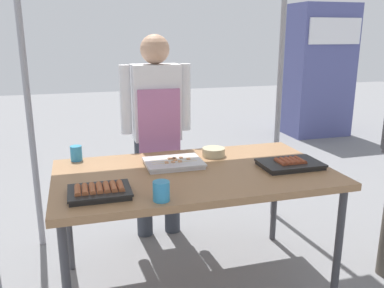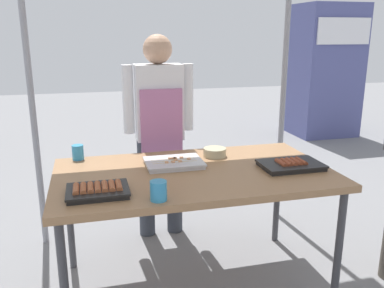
{
  "view_description": "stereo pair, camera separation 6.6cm",
  "coord_description": "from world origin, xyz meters",
  "px_view_note": "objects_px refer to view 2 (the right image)",
  "views": [
    {
      "loc": [
        -0.64,
        -2.16,
        1.53
      ],
      "look_at": [
        0.0,
        0.05,
        0.9
      ],
      "focal_mm": 38.17,
      "sensor_mm": 36.0,
      "label": 1
    },
    {
      "loc": [
        -0.57,
        -2.18,
        1.53
      ],
      "look_at": [
        0.0,
        0.05,
        0.9
      ],
      "focal_mm": 38.17,
      "sensor_mm": 36.0,
      "label": 2
    }
  ],
  "objects_px": {
    "tray_meat_skewers": "(174,163)",
    "vendor_woman": "(159,122)",
    "stall_table": "(194,179)",
    "tray_grilled_sausages": "(98,190)",
    "neighbor_stall_right": "(325,71)",
    "drink_cup_near_edge": "(78,152)",
    "drink_cup_by_wok": "(158,191)",
    "condiment_bowl": "(215,152)",
    "tray_pork_links": "(291,165)"
  },
  "relations": [
    {
      "from": "tray_meat_skewers",
      "to": "vendor_woman",
      "type": "xyz_separation_m",
      "value": [
        0.02,
        0.6,
        0.13
      ]
    },
    {
      "from": "stall_table",
      "to": "tray_grilled_sausages",
      "type": "height_order",
      "value": "tray_grilled_sausages"
    },
    {
      "from": "tray_grilled_sausages",
      "to": "neighbor_stall_right",
      "type": "relative_size",
      "value": 0.16
    },
    {
      "from": "drink_cup_near_edge",
      "to": "vendor_woman",
      "type": "bearing_deg",
      "value": 29.81
    },
    {
      "from": "tray_grilled_sausages",
      "to": "tray_meat_skewers",
      "type": "height_order",
      "value": "tray_grilled_sausages"
    },
    {
      "from": "stall_table",
      "to": "drink_cup_by_wok",
      "type": "relative_size",
      "value": 16.46
    },
    {
      "from": "drink_cup_by_wok",
      "to": "neighbor_stall_right",
      "type": "xyz_separation_m",
      "value": [
        3.2,
        3.72,
        0.18
      ]
    },
    {
      "from": "condiment_bowl",
      "to": "drink_cup_by_wok",
      "type": "xyz_separation_m",
      "value": [
        -0.48,
        -0.63,
        0.02
      ]
    },
    {
      "from": "vendor_woman",
      "to": "neighbor_stall_right",
      "type": "relative_size",
      "value": 0.78
    },
    {
      "from": "vendor_woman",
      "to": "tray_grilled_sausages",
      "type": "bearing_deg",
      "value": 63.39
    },
    {
      "from": "tray_pork_links",
      "to": "vendor_woman",
      "type": "height_order",
      "value": "vendor_woman"
    },
    {
      "from": "stall_table",
      "to": "drink_cup_near_edge",
      "type": "height_order",
      "value": "drink_cup_near_edge"
    },
    {
      "from": "tray_pork_links",
      "to": "neighbor_stall_right",
      "type": "height_order",
      "value": "neighbor_stall_right"
    },
    {
      "from": "tray_grilled_sausages",
      "to": "drink_cup_near_edge",
      "type": "xyz_separation_m",
      "value": [
        -0.1,
        0.63,
        0.03
      ]
    },
    {
      "from": "vendor_woman",
      "to": "neighbor_stall_right",
      "type": "xyz_separation_m",
      "value": [
        3.0,
        2.61,
        0.08
      ]
    },
    {
      "from": "tray_grilled_sausages",
      "to": "drink_cup_near_edge",
      "type": "relative_size",
      "value": 3.22
    },
    {
      "from": "drink_cup_near_edge",
      "to": "drink_cup_by_wok",
      "type": "height_order",
      "value": "drink_cup_by_wok"
    },
    {
      "from": "tray_meat_skewers",
      "to": "neighbor_stall_right",
      "type": "height_order",
      "value": "neighbor_stall_right"
    },
    {
      "from": "tray_meat_skewers",
      "to": "neighbor_stall_right",
      "type": "distance_m",
      "value": 4.42
    },
    {
      "from": "tray_grilled_sausages",
      "to": "tray_meat_skewers",
      "type": "bearing_deg",
      "value": 37.53
    },
    {
      "from": "tray_pork_links",
      "to": "drink_cup_near_edge",
      "type": "distance_m",
      "value": 1.32
    },
    {
      "from": "stall_table",
      "to": "drink_cup_by_wok",
      "type": "height_order",
      "value": "drink_cup_by_wok"
    },
    {
      "from": "tray_grilled_sausages",
      "to": "vendor_woman",
      "type": "distance_m",
      "value": 1.08
    },
    {
      "from": "drink_cup_near_edge",
      "to": "neighbor_stall_right",
      "type": "distance_m",
      "value": 4.64
    },
    {
      "from": "tray_meat_skewers",
      "to": "tray_pork_links",
      "type": "height_order",
      "value": "tray_pork_links"
    },
    {
      "from": "drink_cup_by_wok",
      "to": "neighbor_stall_right",
      "type": "bearing_deg",
      "value": 49.26
    },
    {
      "from": "condiment_bowl",
      "to": "drink_cup_by_wok",
      "type": "height_order",
      "value": "drink_cup_by_wok"
    },
    {
      "from": "tray_pork_links",
      "to": "vendor_woman",
      "type": "bearing_deg",
      "value": 128.31
    },
    {
      "from": "drink_cup_near_edge",
      "to": "drink_cup_by_wok",
      "type": "xyz_separation_m",
      "value": [
        0.38,
        -0.77,
        0.0
      ]
    },
    {
      "from": "condiment_bowl",
      "to": "vendor_woman",
      "type": "xyz_separation_m",
      "value": [
        -0.28,
        0.48,
        0.12
      ]
    },
    {
      "from": "drink_cup_near_edge",
      "to": "neighbor_stall_right",
      "type": "relative_size",
      "value": 0.05
    },
    {
      "from": "stall_table",
      "to": "condiment_bowl",
      "type": "height_order",
      "value": "condiment_bowl"
    },
    {
      "from": "tray_pork_links",
      "to": "condiment_bowl",
      "type": "bearing_deg",
      "value": 137.04
    },
    {
      "from": "tray_grilled_sausages",
      "to": "condiment_bowl",
      "type": "distance_m",
      "value": 0.9
    },
    {
      "from": "stall_table",
      "to": "drink_cup_by_wok",
      "type": "xyz_separation_m",
      "value": [
        -0.27,
        -0.37,
        0.1
      ]
    },
    {
      "from": "stall_table",
      "to": "condiment_bowl",
      "type": "relative_size",
      "value": 10.77
    },
    {
      "from": "tray_grilled_sausages",
      "to": "vendor_woman",
      "type": "height_order",
      "value": "vendor_woman"
    },
    {
      "from": "tray_pork_links",
      "to": "drink_cup_near_edge",
      "type": "xyz_separation_m",
      "value": [
        -1.23,
        0.49,
        0.03
      ]
    },
    {
      "from": "tray_meat_skewers",
      "to": "drink_cup_by_wok",
      "type": "height_order",
      "value": "drink_cup_by_wok"
    },
    {
      "from": "vendor_woman",
      "to": "tray_meat_skewers",
      "type": "bearing_deg",
      "value": 88.28
    },
    {
      "from": "stall_table",
      "to": "tray_pork_links",
      "type": "height_order",
      "value": "tray_pork_links"
    },
    {
      "from": "tray_grilled_sausages",
      "to": "drink_cup_near_edge",
      "type": "bearing_deg",
      "value": 99.22
    },
    {
      "from": "tray_grilled_sausages",
      "to": "tray_meat_skewers",
      "type": "xyz_separation_m",
      "value": [
        0.46,
        0.35,
        -0.01
      ]
    },
    {
      "from": "condiment_bowl",
      "to": "vendor_woman",
      "type": "bearing_deg",
      "value": 120.41
    },
    {
      "from": "tray_meat_skewers",
      "to": "drink_cup_by_wok",
      "type": "relative_size",
      "value": 3.54
    },
    {
      "from": "stall_table",
      "to": "tray_grilled_sausages",
      "type": "xyz_separation_m",
      "value": [
        -0.56,
        -0.23,
        0.07
      ]
    },
    {
      "from": "tray_grilled_sausages",
      "to": "condiment_bowl",
      "type": "bearing_deg",
      "value": 32.26
    },
    {
      "from": "tray_pork_links",
      "to": "condiment_bowl",
      "type": "height_order",
      "value": "condiment_bowl"
    },
    {
      "from": "condiment_bowl",
      "to": "tray_grilled_sausages",
      "type": "bearing_deg",
      "value": -147.74
    },
    {
      "from": "stall_table",
      "to": "neighbor_stall_right",
      "type": "height_order",
      "value": "neighbor_stall_right"
    }
  ]
}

